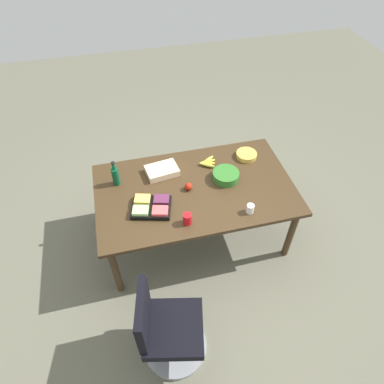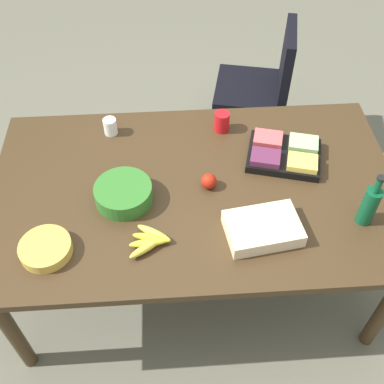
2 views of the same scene
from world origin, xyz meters
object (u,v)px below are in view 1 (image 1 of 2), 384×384
salad_bowl (226,176)px  wine_bottle (116,176)px  fruit_platter (151,207)px  chip_bowl (246,155)px  apple_red (188,186)px  banana_bunch (207,162)px  paper_cup (250,209)px  sheet_cake (162,171)px  office_chair (168,332)px  red_solo_cup (187,219)px  conference_table (195,193)px

salad_bowl → wine_bottle: size_ratio=0.94×
fruit_platter → chip_bowl: bearing=23.9°
apple_red → banana_bunch: apple_red is taller
paper_cup → sheet_cake: size_ratio=0.28×
office_chair → salad_bowl: office_chair is taller
sheet_cake → wine_bottle: (-0.47, -0.04, 0.07)m
red_solo_cup → conference_table: bearing=67.2°
fruit_platter → conference_table: bearing=19.8°
conference_table → banana_bunch: bearing=55.6°
fruit_platter → banana_bunch: (0.68, 0.48, -0.01)m
sheet_cake → red_solo_cup: (0.11, -0.70, 0.02)m
salad_bowl → wine_bottle: (-1.08, 0.19, 0.07)m
office_chair → fruit_platter: (0.06, 1.00, 0.44)m
apple_red → sheet_cake: 0.36m
fruit_platter → banana_bunch: size_ratio=2.13×
paper_cup → wine_bottle: size_ratio=0.32×
conference_table → sheet_cake: 0.42m
wine_bottle → banana_bunch: bearing=3.9°
apple_red → salad_bowl: (0.40, 0.05, 0.00)m
salad_bowl → sheet_cake: salad_bowl is taller
apple_red → banana_bunch: size_ratio=0.39×
chip_bowl → salad_bowl: 0.42m
salad_bowl → sheet_cake: 0.66m
salad_bowl → wine_bottle: wine_bottle is taller
conference_table → red_solo_cup: 0.46m
chip_bowl → wine_bottle: 1.41m
salad_bowl → paper_cup: bearing=-80.0°
chip_bowl → fruit_platter: (-1.12, -0.50, 0.01)m
red_solo_cup → wine_bottle: wine_bottle is taller
conference_table → salad_bowl: size_ratio=7.33×
paper_cup → wine_bottle: bearing=150.1°
red_solo_cup → wine_bottle: bearing=131.1°
fruit_platter → sheet_cake: bearing=68.0°
apple_red → paper_cup: bearing=-40.9°
conference_table → chip_bowl: (0.66, 0.33, 0.10)m
conference_table → office_chair: 1.32m
chip_bowl → wine_bottle: wine_bottle is taller
conference_table → office_chair: size_ratio=2.18×
sheet_cake → banana_bunch: size_ratio=1.62×
paper_cup → banana_bunch: size_ratio=0.46×
chip_bowl → paper_cup: bearing=-107.7°
conference_table → wine_bottle: 0.81m
paper_cup → salad_bowl: paper_cup is taller
paper_cup → fruit_platter: bearing=164.0°
paper_cup → fruit_platter: (-0.88, 0.25, -0.01)m
chip_bowl → red_solo_cup: red_solo_cup is taller
apple_red → paper_cup: paper_cup is taller
salad_bowl → banana_bunch: (-0.12, 0.26, -0.02)m
wine_bottle → salad_bowl: bearing=-10.2°
salad_bowl → sheet_cake: size_ratio=0.84×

